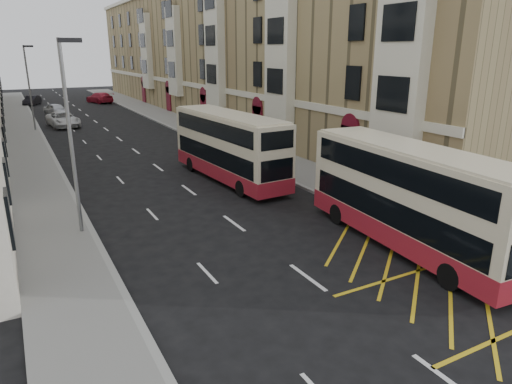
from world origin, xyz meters
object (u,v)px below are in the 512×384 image
street_lamp_far (29,83)px  pedestrian_far (423,208)px  street_lamp_near (71,128)px  car_silver (56,110)px  car_red (100,98)px  pedestrian_near (491,233)px  double_decker_front (410,198)px  white_van (63,119)px  double_decker_rear (229,147)px  car_dark (32,100)px

street_lamp_far → pedestrian_far: (13.38, -36.67, -3.63)m
street_lamp_near → car_silver: street_lamp_near is taller
street_lamp_far → car_red: 25.98m
street_lamp_far → pedestrian_near: bearing=-71.3°
double_decker_front → white_van: size_ratio=1.88×
double_decker_front → pedestrian_near: bearing=-41.8°
double_decker_rear → pedestrian_far: (4.08, -11.44, -1.09)m
pedestrian_far → car_red: 60.25m
double_decker_rear → pedestrian_far: double_decker_rear is taller
pedestrian_far → car_dark: (-12.23, 62.08, -0.32)m
street_lamp_far → pedestrian_near: (13.48, -39.92, -3.64)m
white_van → car_dark: (-1.62, 23.68, -0.09)m
double_decker_rear → pedestrian_near: bearing=-77.8°
double_decker_front → car_dark: bearing=103.4°
double_decker_front → car_silver: bearing=103.8°
car_dark → car_red: bearing=9.8°
car_silver → pedestrian_far: bearing=-96.7°
white_van → car_red: (7.61, 21.77, 0.02)m
street_lamp_far → car_silver: (3.06, 11.25, -3.90)m
pedestrian_far → double_decker_front: bearing=61.9°
double_decker_rear → white_van: (-6.53, 26.96, -1.32)m
street_lamp_far → white_van: 5.05m
pedestrian_far → white_van: bearing=-39.8°
car_dark → double_decker_rear: bearing=-59.4°
street_lamp_far → white_van: size_ratio=1.43×
double_decker_front → car_silver: 49.67m
street_lamp_near → pedestrian_near: bearing=-36.3°
double_decker_front → white_van: double_decker_front is taller
street_lamp_near → street_lamp_far: 30.00m
pedestrian_near → car_silver: (-10.42, 51.17, -0.26)m
street_lamp_near → white_van: street_lamp_near is taller
street_lamp_near → car_red: street_lamp_near is taller
car_red → pedestrian_far: bearing=75.8°
pedestrian_near → double_decker_rear: bearing=-95.9°
car_silver → double_decker_rear: bearing=-99.1°
pedestrian_far → street_lamp_near: bearing=8.3°
white_van → car_silver: 9.53m
pedestrian_far → pedestrian_near: bearing=126.6°
pedestrian_far → car_red: pedestrian_far is taller
car_red → car_dark: bearing=-28.7°
car_dark → car_red: (9.23, -1.90, 0.11)m
street_lamp_near → car_dark: size_ratio=1.93×
double_decker_rear → pedestrian_far: bearing=-74.0°
pedestrian_far → white_van: (-10.61, 38.40, -0.23)m
car_silver → car_red: (7.32, 12.25, 0.06)m
pedestrian_far → car_red: (-3.00, 60.17, -0.21)m
street_lamp_near → white_van: (2.77, 31.73, -3.86)m
street_lamp_near → street_lamp_far: same height
pedestrian_far → car_dark: bearing=-44.1°
double_decker_rear → white_van: 27.77m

